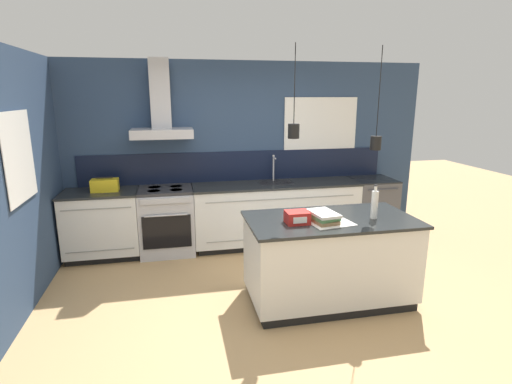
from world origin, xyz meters
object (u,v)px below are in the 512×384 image
at_px(dishwasher, 371,208).
at_px(oven_range, 167,221).
at_px(yellow_toolbox, 105,185).
at_px(book_stack, 324,217).
at_px(bottle_on_island, 375,204).
at_px(red_supply_box, 297,217).

bearing_deg(dishwasher, oven_range, -179.92).
distance_m(dishwasher, yellow_toolbox, 3.84).
bearing_deg(book_stack, bottle_on_island, 2.96).
bearing_deg(dishwasher, red_supply_box, -134.39).
xyz_separation_m(oven_range, bottle_on_island, (2.10, -1.80, 0.60)).
distance_m(dishwasher, red_supply_box, 2.56).
distance_m(bottle_on_island, red_supply_box, 0.82).
relative_size(bottle_on_island, yellow_toolbox, 1.03).
height_order(book_stack, red_supply_box, red_supply_box).
xyz_separation_m(dishwasher, book_stack, (-1.50, -1.83, 0.51)).
bearing_deg(dishwasher, bottle_on_island, -117.62).
bearing_deg(bottle_on_island, oven_range, 139.43).
height_order(dishwasher, yellow_toolbox, yellow_toolbox).
xyz_separation_m(bottle_on_island, red_supply_box, (-0.81, 0.01, -0.09)).
bearing_deg(yellow_toolbox, book_stack, -38.39).
bearing_deg(oven_range, bottle_on_island, -40.57).
distance_m(oven_range, yellow_toolbox, 0.93).
xyz_separation_m(dishwasher, red_supply_box, (-1.76, -1.79, 0.52)).
relative_size(dishwasher, red_supply_box, 4.02).
relative_size(dishwasher, book_stack, 2.49).
bearing_deg(red_supply_box, bottle_on_island, -0.49).
bearing_deg(bottle_on_island, dishwasher, 62.38).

